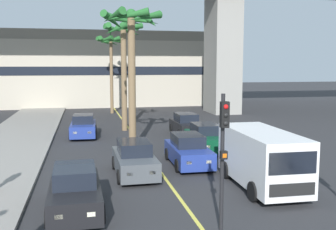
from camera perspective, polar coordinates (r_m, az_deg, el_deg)
lane_stripe_center at (r=27.03m, az=-4.42°, el=-3.60°), size 0.14×56.00×0.01m
pier_building_backdrop at (r=51.59m, az=-8.19°, el=6.49°), size 29.05×8.04×9.19m
car_queue_front at (r=23.84m, az=5.43°, el=-3.31°), size 1.89×4.13×1.56m
car_queue_second at (r=28.90m, az=2.64°, el=-1.45°), size 1.84×4.10×1.56m
car_queue_third at (r=28.80m, az=-12.05°, el=-1.63°), size 1.94×4.15×1.56m
car_queue_fourth at (r=20.22m, az=2.90°, el=-5.16°), size 1.89×4.13×1.56m
car_queue_fifth at (r=14.28m, az=-13.17°, el=-10.58°), size 1.89×4.13×1.56m
car_queue_sixth at (r=18.45m, az=-4.83°, el=-6.38°), size 1.87×4.12×1.56m
delivery_van at (r=16.81m, az=13.27°, el=-5.90°), size 2.25×5.29×2.36m
traffic_light_median_near at (r=11.83m, az=7.92°, el=-4.17°), size 0.24×0.37×4.20m
palm_tree_near_median at (r=42.25m, az=-8.19°, el=9.44°), size 3.19×3.19×8.12m
palm_tree_mid_median at (r=30.79m, az=-6.43°, el=9.58°), size 3.06×3.21×8.29m
palm_tree_far_median at (r=22.87m, az=-5.29°, el=10.79°), size 3.52×3.56×8.16m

